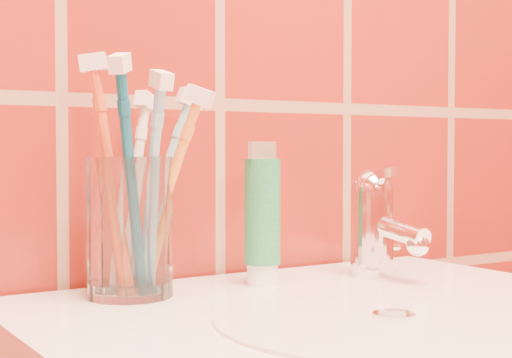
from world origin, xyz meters
TOP-DOWN VIEW (x-y plane):
  - glass_tumbler at (-0.14, 1.12)m, footprint 0.11×0.11m
  - toothpaste_tube at (-0.00, 1.11)m, footprint 0.04×0.04m
  - faucet at (0.14, 1.09)m, footprint 0.05×0.11m
  - toothbrush_0 at (-0.13, 1.10)m, footprint 0.03×0.12m
  - toothbrush_1 at (-0.15, 1.09)m, footprint 0.13×0.13m
  - toothbrush_2 at (-0.13, 1.15)m, footprint 0.13×0.12m
  - toothbrush_3 at (-0.16, 1.12)m, footprint 0.09×0.08m
  - toothbrush_4 at (-0.11, 1.10)m, footprint 0.14×0.15m
  - toothbrush_5 at (-0.11, 1.13)m, footprint 0.10×0.10m

SIDE VIEW (x-z plane):
  - faucet at x=0.14m, z-range 0.85..0.97m
  - glass_tumbler at x=-0.14m, z-range 0.85..0.98m
  - toothpaste_tube at x=0.00m, z-range 0.85..0.99m
  - toothbrush_2 at x=-0.13m, z-range 0.84..1.05m
  - toothbrush_4 at x=-0.11m, z-range 0.84..1.06m
  - toothbrush_5 at x=-0.11m, z-range 0.85..1.05m
  - toothbrush_0 at x=-0.13m, z-range 0.84..1.07m
  - toothbrush_1 at x=-0.15m, z-range 0.84..1.08m
  - toothbrush_3 at x=-0.16m, z-range 0.84..1.08m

